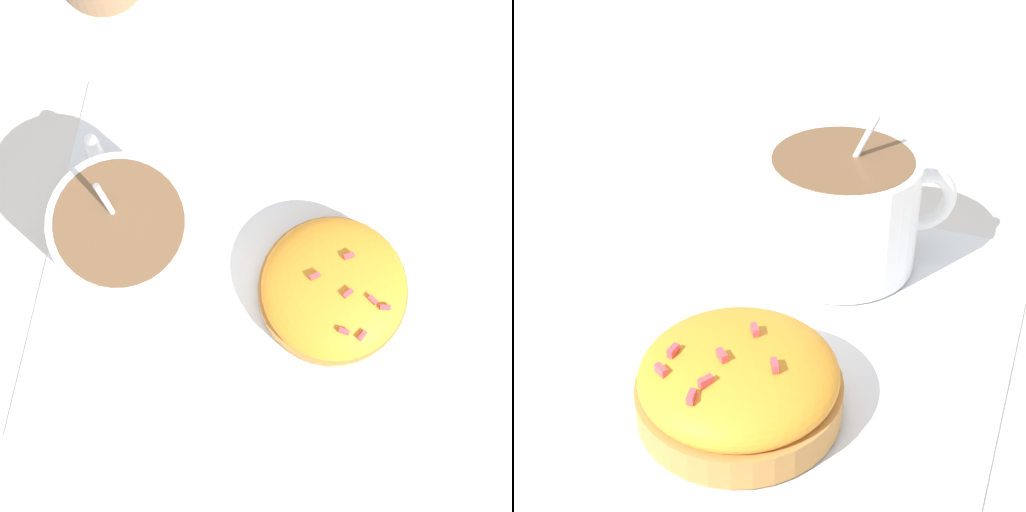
# 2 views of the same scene
# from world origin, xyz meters

# --- Properties ---
(ground_plane) EXTENTS (3.00, 3.00, 0.00)m
(ground_plane) POSITION_xyz_m (0.00, 0.00, 0.00)
(ground_plane) COLOR silver
(paper_napkin) EXTENTS (0.29, 0.29, 0.00)m
(paper_napkin) POSITION_xyz_m (0.00, 0.00, 0.00)
(paper_napkin) COLOR white
(paper_napkin) RESTS_ON ground_plane
(coffee_cup) EXTENTS (0.10, 0.11, 0.10)m
(coffee_cup) POSITION_xyz_m (0.08, -0.01, 0.04)
(coffee_cup) COLOR white
(coffee_cup) RESTS_ON paper_napkin
(frosted_pastry) EXTENTS (0.10, 0.10, 0.04)m
(frosted_pastry) POSITION_xyz_m (-0.07, -0.01, 0.02)
(frosted_pastry) COLOR #C18442
(frosted_pastry) RESTS_ON paper_napkin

